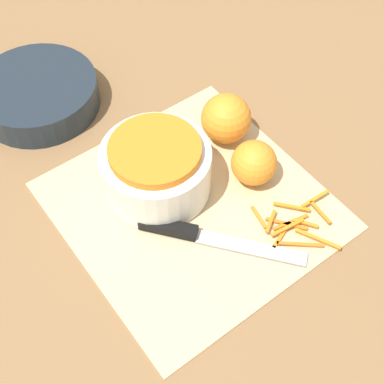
# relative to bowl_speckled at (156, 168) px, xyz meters

# --- Properties ---
(ground_plane) EXTENTS (4.00, 4.00, 0.00)m
(ground_plane) POSITION_rel_bowl_speckled_xyz_m (0.02, -0.06, -0.05)
(ground_plane) COLOR olive
(cutting_board) EXTENTS (0.37, 0.38, 0.01)m
(cutting_board) POSITION_rel_bowl_speckled_xyz_m (0.02, -0.06, -0.05)
(cutting_board) COLOR #CCB284
(cutting_board) RESTS_ON ground_plane
(bowl_speckled) EXTENTS (0.16, 0.16, 0.09)m
(bowl_speckled) POSITION_rel_bowl_speckled_xyz_m (0.00, 0.00, 0.00)
(bowl_speckled) COLOR silver
(bowl_speckled) RESTS_ON cutting_board
(bowl_dark) EXTENTS (0.21, 0.21, 0.05)m
(bowl_dark) POSITION_rel_bowl_speckled_xyz_m (-0.06, 0.27, -0.03)
(bowl_dark) COLOR #1E2833
(bowl_dark) RESTS_ON ground_plane
(knife) EXTENTS (0.17, 0.20, 0.02)m
(knife) POSITION_rel_bowl_speckled_xyz_m (-0.01, -0.10, -0.04)
(knife) COLOR black
(knife) RESTS_ON cutting_board
(orange_left) EXTENTS (0.08, 0.08, 0.08)m
(orange_left) POSITION_rel_bowl_speckled_xyz_m (0.15, 0.02, -0.00)
(orange_left) COLOR orange
(orange_left) RESTS_ON cutting_board
(orange_right) EXTENTS (0.07, 0.07, 0.07)m
(orange_right) POSITION_rel_bowl_speckled_xyz_m (0.13, -0.07, -0.01)
(orange_right) COLOR orange
(orange_right) RESTS_ON cutting_board
(peel_pile) EXTENTS (0.13, 0.13, 0.01)m
(peel_pile) POSITION_rel_bowl_speckled_xyz_m (0.12, -0.18, -0.04)
(peel_pile) COLOR orange
(peel_pile) RESTS_ON cutting_board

